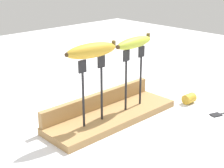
{
  "coord_description": "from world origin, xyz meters",
  "views": [
    {
      "loc": [
        -0.68,
        -0.72,
        0.48
      ],
      "look_at": [
        0.0,
        0.0,
        0.12
      ],
      "focal_mm": 54.08,
      "sensor_mm": 36.0,
      "label": 1
    }
  ],
  "objects_px": {
    "banana_chunk_near": "(189,98)",
    "fork_stand_left": "(92,85)",
    "banana_raised_left": "(92,50)",
    "banana_raised_right": "(134,43)",
    "fork_stand_right": "(134,73)"
  },
  "relations": [
    {
      "from": "banana_chunk_near",
      "to": "fork_stand_right",
      "type": "bearing_deg",
      "value": 158.07
    },
    {
      "from": "banana_raised_left",
      "to": "fork_stand_left",
      "type": "bearing_deg",
      "value": -6.86
    },
    {
      "from": "fork_stand_right",
      "to": "banana_raised_right",
      "type": "height_order",
      "value": "banana_raised_right"
    },
    {
      "from": "banana_raised_left",
      "to": "banana_chunk_near",
      "type": "relative_size",
      "value": 3.66
    },
    {
      "from": "banana_raised_right",
      "to": "banana_chunk_near",
      "type": "distance_m",
      "value": 0.32
    },
    {
      "from": "banana_raised_left",
      "to": "banana_chunk_near",
      "type": "bearing_deg",
      "value": -12.32
    },
    {
      "from": "banana_chunk_near",
      "to": "fork_stand_left",
      "type": "bearing_deg",
      "value": 167.68
    },
    {
      "from": "banana_raised_right",
      "to": "banana_chunk_near",
      "type": "relative_size",
      "value": 3.69
    },
    {
      "from": "fork_stand_right",
      "to": "banana_chunk_near",
      "type": "distance_m",
      "value": 0.26
    },
    {
      "from": "fork_stand_left",
      "to": "fork_stand_right",
      "type": "relative_size",
      "value": 1.0
    },
    {
      "from": "fork_stand_left",
      "to": "fork_stand_right",
      "type": "height_order",
      "value": "same"
    },
    {
      "from": "fork_stand_left",
      "to": "banana_raised_right",
      "type": "bearing_deg",
      "value": -0.0
    },
    {
      "from": "fork_stand_left",
      "to": "banana_chunk_near",
      "type": "bearing_deg",
      "value": -12.32
    },
    {
      "from": "banana_raised_left",
      "to": "banana_chunk_near",
      "type": "xyz_separation_m",
      "value": [
        0.38,
        -0.08,
        -0.23
      ]
    },
    {
      "from": "fork_stand_left",
      "to": "banana_raised_left",
      "type": "relative_size",
      "value": 1.19
    }
  ]
}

